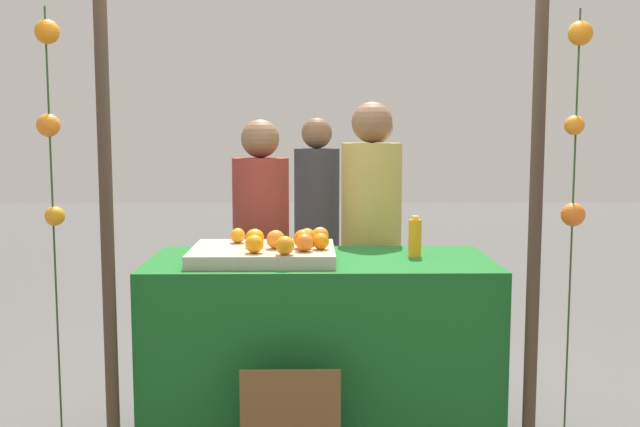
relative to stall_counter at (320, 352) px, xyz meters
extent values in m
cube|color=#196023|center=(0.00, 0.00, 0.00)|extent=(1.64, 0.76, 0.92)
cube|color=#B2AD99|center=(-0.27, -0.03, 0.49)|extent=(0.67, 0.54, 0.06)
sphere|color=orange|center=(0.00, -0.10, 0.56)|extent=(0.08, 0.08, 0.08)
sphere|color=orange|center=(-0.16, -0.25, 0.56)|extent=(0.08, 0.08, 0.08)
sphere|color=orange|center=(-0.08, -0.07, 0.56)|extent=(0.09, 0.09, 0.09)
sphere|color=orange|center=(-0.30, -0.20, 0.56)|extent=(0.08, 0.08, 0.08)
sphere|color=orange|center=(-0.31, -0.03, 0.56)|extent=(0.09, 0.09, 0.09)
sphere|color=orange|center=(0.00, 0.07, 0.56)|extent=(0.08, 0.08, 0.08)
sphere|color=orange|center=(-0.08, -0.15, 0.56)|extent=(0.08, 0.08, 0.08)
sphere|color=orange|center=(-0.40, 0.11, 0.56)|extent=(0.07, 0.07, 0.07)
sphere|color=orange|center=(-0.21, -0.07, 0.56)|extent=(0.09, 0.09, 0.09)
sphere|color=orange|center=(-0.06, 0.03, 0.56)|extent=(0.08, 0.08, 0.08)
cylinder|color=orange|center=(0.46, 0.05, 0.55)|extent=(0.06, 0.06, 0.18)
cylinder|color=yellow|center=(0.46, 0.05, 0.65)|extent=(0.03, 0.03, 0.02)
cylinder|color=maroon|center=(-0.33, 0.66, 0.23)|extent=(0.32, 0.32, 1.37)
sphere|color=brown|center=(-0.33, 0.66, 1.02)|extent=(0.21, 0.21, 0.21)
cylinder|color=tan|center=(0.29, 0.62, 0.27)|extent=(0.34, 0.34, 1.46)
sphere|color=brown|center=(0.29, 0.62, 1.11)|extent=(0.23, 0.23, 0.23)
cylinder|color=#333338|center=(0.00, 1.79, 0.24)|extent=(0.32, 0.32, 1.40)
sphere|color=brown|center=(0.00, 1.79, 1.05)|extent=(0.22, 0.22, 0.22)
cylinder|color=beige|center=(0.41, 1.58, 0.26)|extent=(0.33, 0.33, 1.44)
sphere|color=#A87A59|center=(0.41, 1.58, 1.09)|extent=(0.22, 0.22, 0.22)
cylinder|color=#473828|center=(-0.90, -0.42, 0.60)|extent=(0.06, 0.06, 2.12)
cylinder|color=#473828|center=(0.90, -0.42, 0.60)|extent=(0.06, 0.06, 2.12)
cylinder|color=#2D4C23|center=(-1.10, -0.47, 0.55)|extent=(0.01, 0.01, 2.02)
sphere|color=orange|center=(-1.10, -0.47, 1.46)|extent=(0.10, 0.10, 0.10)
sphere|color=orange|center=(-1.11, -0.47, 1.09)|extent=(0.09, 0.09, 0.09)
sphere|color=orange|center=(-1.10, -0.47, 0.72)|extent=(0.08, 0.08, 0.08)
cylinder|color=#2D4C23|center=(1.04, -0.45, 0.55)|extent=(0.01, 0.01, 2.02)
sphere|color=orange|center=(1.05, -0.46, 1.46)|extent=(0.10, 0.10, 0.10)
sphere|color=orange|center=(1.04, -0.45, 1.09)|extent=(0.08, 0.08, 0.08)
sphere|color=orange|center=(1.05, -0.44, 0.72)|extent=(0.10, 0.10, 0.10)
camera|label=1|loc=(-0.05, -3.52, 1.07)|focal=41.84mm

